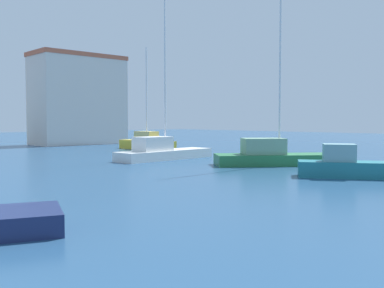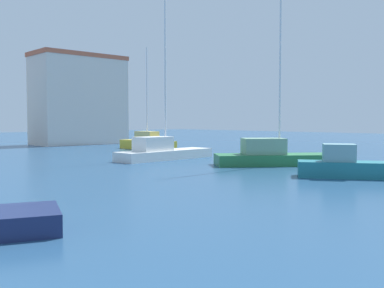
% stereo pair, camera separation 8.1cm
% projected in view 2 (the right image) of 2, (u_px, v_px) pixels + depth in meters
% --- Properties ---
extents(water, '(160.00, 160.00, 0.00)m').
position_uv_depth(water, '(69.00, 166.00, 27.92)').
color(water, navy).
rests_on(water, ground).
extents(sailboat_green_far_right, '(7.92, 6.72, 12.98)m').
position_uv_depth(sailboat_green_far_right, '(275.00, 155.00, 28.46)').
color(sailboat_green_far_right, '#28703D').
rests_on(sailboat_green_far_right, water).
extents(motorboat_teal_near_pier, '(4.27, 5.11, 1.68)m').
position_uv_depth(motorboat_teal_near_pier, '(349.00, 166.00, 22.29)').
color(motorboat_teal_near_pier, '#1E707A').
rests_on(motorboat_teal_near_pier, water).
extents(sailboat_white_center_channel, '(8.17, 2.62, 13.12)m').
position_uv_depth(sailboat_white_center_channel, '(162.00, 151.00, 32.47)').
color(sailboat_white_center_channel, white).
rests_on(sailboat_white_center_channel, water).
extents(sailboat_yellow_far_left, '(2.03, 6.78, 9.90)m').
position_uv_depth(sailboat_yellow_far_left, '(147.00, 143.00, 43.53)').
color(sailboat_yellow_far_left, gold).
rests_on(sailboat_yellow_far_left, water).
extents(yacht_club, '(10.67, 5.47, 10.62)m').
position_uv_depth(yacht_club, '(79.00, 100.00, 53.01)').
color(yacht_club, beige).
rests_on(yacht_club, ground).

